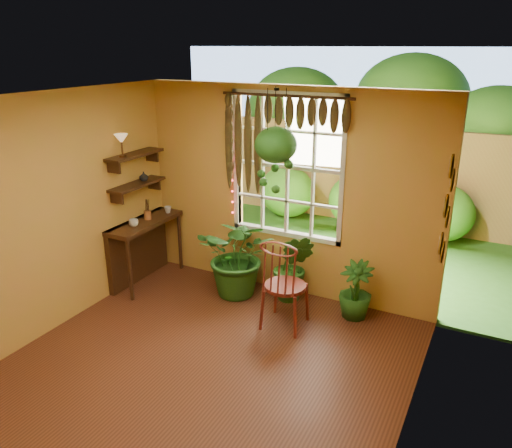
% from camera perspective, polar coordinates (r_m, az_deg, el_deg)
% --- Properties ---
extents(floor, '(4.50, 4.50, 0.00)m').
position_cam_1_polar(floor, '(5.24, -7.37, -17.38)').
color(floor, '#5B2C1A').
rests_on(floor, ground).
extents(ceiling, '(4.50, 4.50, 0.00)m').
position_cam_1_polar(ceiling, '(4.20, -9.02, 13.41)').
color(ceiling, white).
rests_on(ceiling, wall_back).
extents(wall_back, '(4.00, 0.00, 4.00)m').
position_cam_1_polar(wall_back, '(6.40, 3.46, 3.45)').
color(wall_back, '#D09247').
rests_on(wall_back, floor).
extents(wall_left, '(0.00, 4.50, 4.50)m').
position_cam_1_polar(wall_left, '(5.88, -24.32, 0.15)').
color(wall_left, '#D09247').
rests_on(wall_left, floor).
extents(wall_right, '(0.00, 4.50, 4.50)m').
position_cam_1_polar(wall_right, '(3.86, 17.37, -9.01)').
color(wall_right, '#D09247').
rests_on(wall_right, floor).
extents(window, '(1.52, 0.10, 1.86)m').
position_cam_1_polar(window, '(6.34, 3.64, 6.56)').
color(window, silver).
rests_on(window, wall_back).
extents(valance_vine, '(1.70, 0.12, 1.10)m').
position_cam_1_polar(valance_vine, '(6.16, 2.56, 11.65)').
color(valance_vine, '#3B2510').
rests_on(valance_vine, window).
extents(string_lights, '(0.03, 0.03, 1.54)m').
position_cam_1_polar(string_lights, '(6.59, -2.79, 7.52)').
color(string_lights, '#FF2633').
rests_on(string_lights, window).
extents(wall_plates, '(0.04, 0.32, 1.10)m').
position_cam_1_polar(wall_plates, '(5.44, 20.88, 1.35)').
color(wall_plates, beige).
rests_on(wall_plates, wall_right).
extents(counter_ledge, '(0.40, 1.20, 0.90)m').
position_cam_1_polar(counter_ledge, '(7.12, -13.08, -2.14)').
color(counter_ledge, '#3B2510').
rests_on(counter_ledge, floor).
extents(shelf_lower, '(0.25, 0.90, 0.04)m').
position_cam_1_polar(shelf_lower, '(6.83, -13.41, 4.43)').
color(shelf_lower, '#3B2510').
rests_on(shelf_lower, wall_left).
extents(shelf_upper, '(0.25, 0.90, 0.04)m').
position_cam_1_polar(shelf_upper, '(6.74, -13.68, 7.70)').
color(shelf_upper, '#3B2510').
rests_on(shelf_upper, wall_left).
extents(backyard, '(14.00, 10.00, 12.00)m').
position_cam_1_polar(backyard, '(10.66, 14.91, 9.09)').
color(backyard, '#275719').
rests_on(backyard, ground).
extents(windsor_chair, '(0.51, 0.54, 1.30)m').
position_cam_1_polar(windsor_chair, '(5.87, 3.21, -8.40)').
color(windsor_chair, maroon).
rests_on(windsor_chair, floor).
extents(potted_plant_left, '(1.15, 1.04, 1.12)m').
position_cam_1_polar(potted_plant_left, '(6.52, -1.90, -3.61)').
color(potted_plant_left, '#134916').
rests_on(potted_plant_left, floor).
extents(potted_plant_mid, '(0.55, 0.46, 0.94)m').
position_cam_1_polar(potted_plant_mid, '(6.42, 4.26, -4.93)').
color(potted_plant_mid, '#134916').
rests_on(potted_plant_mid, floor).
extents(potted_plant_right, '(0.44, 0.44, 0.72)m').
position_cam_1_polar(potted_plant_right, '(6.19, 11.31, -7.42)').
color(potted_plant_right, '#134916').
rests_on(potted_plant_right, floor).
extents(hanging_basket, '(0.50, 0.50, 1.21)m').
position_cam_1_polar(hanging_basket, '(5.90, 2.27, 8.49)').
color(hanging_basket, black).
rests_on(hanging_basket, ceiling).
extents(cup_a, '(0.13, 0.13, 0.10)m').
position_cam_1_polar(cup_a, '(6.73, -13.81, 0.12)').
color(cup_a, silver).
rests_on(cup_a, counter_ledge).
extents(cup_b, '(0.11, 0.11, 0.09)m').
position_cam_1_polar(cup_b, '(7.18, -10.04, 1.62)').
color(cup_b, beige).
rests_on(cup_b, counter_ledge).
extents(brush_jar, '(0.10, 0.10, 0.36)m').
position_cam_1_polar(brush_jar, '(6.94, -12.33, 1.64)').
color(brush_jar, '#99582C').
rests_on(brush_jar, counter_ledge).
extents(shelf_vase, '(0.14, 0.14, 0.13)m').
position_cam_1_polar(shelf_vase, '(6.91, -12.71, 5.34)').
color(shelf_vase, '#B2AD99').
rests_on(shelf_vase, shelf_lower).
extents(tiffany_lamp, '(0.17, 0.17, 0.29)m').
position_cam_1_polar(tiffany_lamp, '(6.51, -15.14, 9.23)').
color(tiffany_lamp, '#502F17').
rests_on(tiffany_lamp, shelf_upper).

